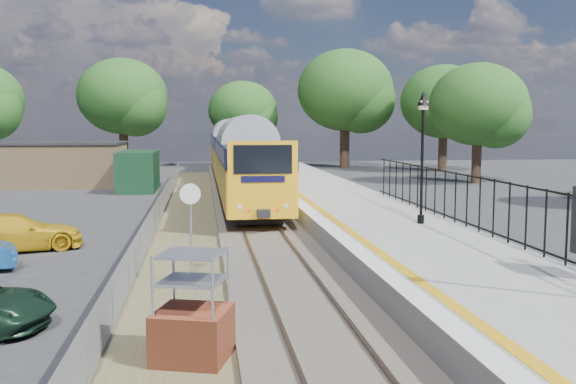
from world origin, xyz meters
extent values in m
plane|color=#2D2D30|center=(0.00, 0.00, 0.00)|extent=(120.00, 120.00, 0.00)
cube|color=#473F38|center=(0.00, 10.00, 0.10)|extent=(3.40, 80.00, 0.20)
cube|color=#4C472D|center=(-2.90, 8.00, 0.03)|extent=(2.60, 70.00, 0.06)
cube|color=brown|center=(-0.72, 10.00, 0.22)|extent=(0.07, 80.00, 0.14)
cube|color=brown|center=(0.72, 10.00, 0.22)|extent=(0.07, 80.00, 0.14)
cube|color=gray|center=(4.20, 8.00, 0.45)|extent=(5.00, 70.00, 0.90)
cube|color=silver|center=(1.95, 8.00, 0.91)|extent=(0.50, 70.00, 0.01)
cube|color=#F1A915|center=(2.45, 8.00, 0.91)|extent=(0.30, 70.00, 0.01)
cylinder|color=black|center=(5.30, 6.00, 1.05)|extent=(0.24, 0.24, 0.30)
cylinder|color=black|center=(5.30, 6.00, 2.90)|extent=(0.10, 0.10, 3.70)
cube|color=black|center=(5.30, 6.00, 4.85)|extent=(0.08, 0.08, 0.30)
cube|color=beige|center=(5.30, 6.00, 5.02)|extent=(0.26, 0.26, 0.30)
cone|color=black|center=(5.30, 6.00, 5.25)|extent=(0.44, 0.44, 0.50)
cube|color=black|center=(6.55, 2.50, 2.65)|extent=(0.05, 26.00, 0.05)
cube|color=tan|center=(-12.00, 32.00, 1.50)|extent=(8.00, 6.00, 3.00)
cube|color=black|center=(-12.00, 32.00, 3.05)|extent=(8.20, 6.20, 0.15)
cube|color=#12331E|center=(-6.50, 28.00, 1.30)|extent=(2.40, 6.00, 2.60)
cylinder|color=#332319|center=(-10.00, 50.00, 1.92)|extent=(0.88, 0.88, 3.85)
ellipsoid|color=#1D511B|center=(-10.00, 50.00, 7.15)|extent=(8.80, 8.80, 7.48)
cylinder|color=#332319|center=(2.00, 52.00, 1.57)|extent=(0.72, 0.72, 3.15)
ellipsoid|color=#1D511B|center=(2.00, 52.00, 5.85)|extent=(7.20, 7.20, 6.12)
cylinder|color=#332319|center=(12.00, 48.00, 2.10)|extent=(0.96, 0.96, 4.20)
ellipsoid|color=#1D511B|center=(12.00, 48.00, 7.80)|extent=(9.60, 9.60, 8.16)
cylinder|color=#332319|center=(20.00, 42.00, 1.75)|extent=(0.80, 0.80, 3.50)
ellipsoid|color=#1D511B|center=(20.00, 42.00, 6.50)|extent=(8.00, 8.00, 6.80)
cylinder|color=#332319|center=(18.00, 30.00, 1.57)|extent=(0.72, 0.72, 3.15)
ellipsoid|color=#1D511B|center=(18.00, 30.00, 5.85)|extent=(7.20, 7.20, 6.12)
cube|color=#F1A915|center=(0.00, 18.98, 1.69)|extent=(2.80, 20.00, 1.90)
cube|color=#0E0E33|center=(0.00, 18.98, 2.99)|extent=(2.82, 20.00, 0.90)
cube|color=black|center=(0.00, 18.98, 2.99)|extent=(2.82, 18.00, 0.70)
cube|color=black|center=(0.00, 18.98, 0.51)|extent=(2.00, 18.00, 0.45)
cube|color=#F1A915|center=(0.00, 39.58, 1.69)|extent=(2.80, 20.00, 1.90)
cube|color=#0E0E33|center=(0.00, 39.58, 2.99)|extent=(2.82, 20.00, 0.90)
cube|color=black|center=(0.00, 39.58, 2.99)|extent=(2.82, 18.00, 0.70)
cube|color=black|center=(0.00, 39.58, 0.51)|extent=(2.00, 18.00, 0.45)
cube|color=black|center=(0.00, 8.77, 3.04)|extent=(2.24, 0.04, 1.10)
cube|color=brown|center=(-2.50, -3.91, 0.49)|extent=(1.61, 1.61, 0.99)
cylinder|color=#999EA3|center=(-2.62, 1.83, 1.25)|extent=(0.06, 0.06, 2.51)
cylinder|color=silver|center=(-2.62, 1.78, 2.51)|extent=(0.56, 0.05, 0.56)
imported|color=gold|center=(-8.75, 7.40, 0.66)|extent=(4.89, 3.27, 1.31)
camera|label=1|loc=(-2.29, -15.45, 4.35)|focal=40.00mm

